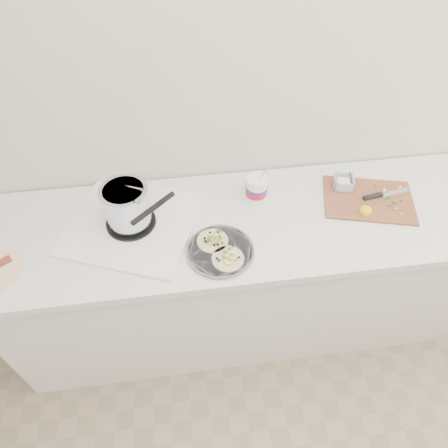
{
  "coord_description": "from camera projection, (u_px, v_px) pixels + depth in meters",
  "views": [
    {
      "loc": [
        -0.3,
        0.24,
        2.22
      ],
      "look_at": [
        -0.15,
        1.35,
        0.96
      ],
      "focal_mm": 32.0,
      "sensor_mm": 36.0,
      "label": 1
    }
  ],
  "objects": [
    {
      "name": "counter",
      "position": [
        250.0,
        274.0,
        2.13
      ],
      "size": [
        2.44,
        0.66,
        0.9
      ],
      "color": "silver",
      "rests_on": "ground"
    },
    {
      "name": "tub",
      "position": [
        257.0,
        187.0,
        1.83
      ],
      "size": [
        0.1,
        0.1,
        0.22
      ],
      "rotation": [
        0.0,
        0.0,
        0.4
      ],
      "color": "white",
      "rests_on": "counter"
    },
    {
      "name": "stove",
      "position": [
        129.0,
        212.0,
        1.7
      ],
      "size": [
        0.68,
        0.65,
        0.26
      ],
      "rotation": [
        0.0,
        0.0,
        -0.38
      ],
      "color": "silver",
      "rests_on": "counter"
    },
    {
      "name": "taco_plate",
      "position": [
        220.0,
        249.0,
        1.65
      ],
      "size": [
        0.28,
        0.28,
        0.04
      ],
      "rotation": [
        0.0,
        0.0,
        0.19
      ],
      "color": "#5C5B62",
      "rests_on": "counter"
    },
    {
      "name": "cutboard",
      "position": [
        368.0,
        197.0,
        1.86
      ],
      "size": [
        0.46,
        0.38,
        0.07
      ],
      "rotation": [
        0.0,
        0.0,
        -0.25
      ],
      "color": "brown",
      "rests_on": "counter"
    }
  ]
}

